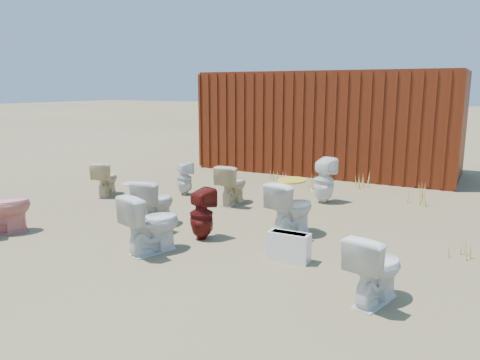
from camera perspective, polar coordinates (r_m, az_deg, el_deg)
The scene contains 22 objects.
ground at distance 7.27m, azimuth -2.27°, elevation -5.07°, with size 100.00×100.00×0.00m, color brown.
shipping_container at distance 11.77m, azimuth 10.84°, elevation 6.97°, with size 6.00×2.40×2.40m, color #4D160C.
toilet_front_a at distance 7.03m, azimuth -10.28°, elevation -2.77°, with size 0.40×0.71×0.72m, color silver.
toilet_front_pink at distance 7.40m, azimuth -27.26°, elevation -2.79°, with size 0.45×0.80×0.81m, color pink.
toilet_front_c at distance 5.95m, azimuth -10.71°, elevation -5.17°, with size 0.42×0.74×0.76m, color white.
toilet_front_maroon at distance 6.37m, azimuth -4.71°, elevation -4.18°, with size 0.32×0.32×0.70m, color #5C120F.
toilet_front_e at distance 4.72m, azimuth 16.21°, elevation -10.27°, with size 0.39×0.68×0.69m, color white.
toilet_back_a at distance 9.05m, azimuth -6.80°, elevation 0.22°, with size 0.29×0.30×0.64m, color white.
toilet_back_beige_left at distance 9.26m, azimuth -16.03°, elevation 0.17°, with size 0.37×0.64×0.66m, color beige.
toilet_back_beige_right at distance 8.26m, azimuth -0.96°, elevation -0.52°, with size 0.40×0.70×0.71m, color beige.
toilet_back_yellowlid at distance 6.59m, azimuth 6.27°, elevation -3.40°, with size 0.43×0.75×0.76m, color white.
toilet_back_e at distance 8.47m, azimuth 10.21°, elevation -0.05°, with size 0.37×0.37×0.81m, color white.
yellow_lid at distance 6.51m, azimuth 6.34°, elevation -0.04°, with size 0.39×0.48×0.03m, color yellow.
loose_tank at distance 5.66m, azimuth 5.97°, elevation -8.09°, with size 0.50×0.20×0.35m, color silver.
loose_lid_near at distance 9.55m, azimuth 9.72°, elevation -1.18°, with size 0.38×0.49×0.02m, color beige.
loose_lid_far at distance 10.26m, azimuth -13.14°, elevation -0.44°, with size 0.36×0.47×0.02m, color beige.
weed_clump_a at distance 10.69m, azimuth -2.26°, elevation 1.05°, with size 0.36×0.36×0.30m, color tan.
weed_clump_b at distance 9.52m, azimuth 9.48°, elevation -0.32°, with size 0.32×0.32×0.31m, color tan.
weed_clump_c at distance 8.88m, azimuth 20.75°, elevation -1.58°, with size 0.36×0.36×0.36m, color tan.
weed_clump_d at distance 10.54m, azimuth 4.69°, elevation 0.69°, with size 0.30×0.30×0.23m, color tan.
weed_clump_e at distance 9.94m, azimuth 14.68°, elevation 0.00°, with size 0.34×0.34×0.33m, color tan.
weed_clump_f at distance 6.36m, azimuth 25.25°, elevation -7.49°, with size 0.28×0.28×0.23m, color tan.
Camera 1 is at (3.58, -5.98, 2.05)m, focal length 35.00 mm.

